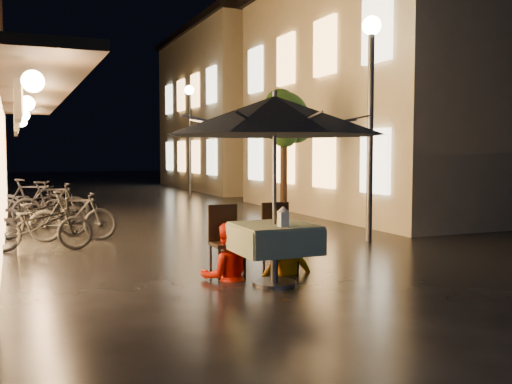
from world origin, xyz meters
name	(u,v)px	position (x,y,z in m)	size (l,w,h in m)	color
ground	(269,275)	(0.00, 0.00, 0.00)	(90.00, 90.00, 0.00)	black
east_building_near	(412,93)	(7.49, 6.50, 3.41)	(7.30, 9.30, 6.80)	#C5B49A
east_building_far	(257,111)	(7.49, 18.00, 3.66)	(7.30, 10.30, 7.30)	#C5B49A
street_tree	(284,120)	(2.41, 4.51, 2.42)	(1.43, 1.20, 3.15)	black
streetlamp_near	(371,87)	(3.00, 2.00, 2.92)	(0.36, 0.36, 4.23)	#59595E
streetlamp_far	(190,120)	(3.00, 14.00, 2.92)	(0.36, 0.36, 4.23)	#59595E
cafe_table	(274,239)	(-0.17, -0.56, 0.59)	(0.99, 0.99, 0.78)	#59595E
patio_umbrella	(275,116)	(-0.17, -0.56, 2.15)	(2.77, 2.77, 2.46)	#59595E
cafe_chair_left	(225,237)	(-0.57, 0.18, 0.54)	(0.42, 0.42, 0.97)	black
cafe_chair_right	(278,233)	(0.23, 0.18, 0.54)	(0.42, 0.42, 0.97)	black
table_lantern	(283,215)	(-0.17, -0.81, 0.92)	(0.16, 0.16, 0.25)	white
person_orange	(226,224)	(-0.62, 0.01, 0.73)	(0.71, 0.55, 1.46)	red
person_yellow	(286,221)	(0.26, 0.01, 0.73)	(0.94, 0.54, 1.46)	orange
bicycle_0	(40,225)	(-2.84, 3.24, 0.46)	(0.61, 1.75, 0.92)	black
bicycle_1	(73,216)	(-2.21, 4.12, 0.48)	(0.45, 1.61, 0.97)	black
bicycle_2	(41,214)	(-2.75, 4.81, 0.48)	(0.63, 1.82, 0.95)	black
bicycle_3	(51,203)	(-2.45, 6.82, 0.51)	(0.48, 1.71, 1.03)	black
bicycle_4	(32,204)	(-2.84, 7.78, 0.43)	(0.57, 1.65, 0.87)	black
bicycle_5	(31,200)	(-2.84, 7.83, 0.52)	(0.49, 1.74, 1.05)	black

